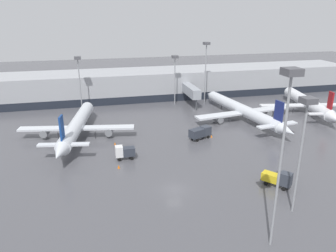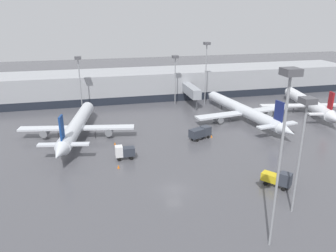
{
  "view_description": "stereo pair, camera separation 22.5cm",
  "coord_description": "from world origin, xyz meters",
  "px_view_note": "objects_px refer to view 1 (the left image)",
  "views": [
    {
      "loc": [
        -12.29,
        -45.96,
        28.11
      ],
      "look_at": [
        4.48,
        22.72,
        3.0
      ],
      "focal_mm": 35.0,
      "sensor_mm": 36.0,
      "label": 1
    },
    {
      "loc": [
        -12.07,
        -46.01,
        28.11
      ],
      "look_at": [
        4.48,
        22.72,
        3.0
      ],
      "focal_mm": 35.0,
      "sensor_mm": 36.0,
      "label": 2
    }
  ],
  "objects_px": {
    "apron_light_mast_3": "(286,115)",
    "apron_light_mast_2": "(206,56)",
    "service_truck_1": "(125,152)",
    "parked_jet_1": "(243,110)",
    "service_truck_2": "(200,132)",
    "apron_light_mast_4": "(78,68)",
    "service_truck_0": "(278,178)",
    "traffic_cone_1": "(119,167)",
    "parked_jet_2": "(308,103)",
    "traffic_cone_3": "(115,143)",
    "parked_jet_3": "(77,126)",
    "apron_light_mast_0": "(305,123)",
    "apron_light_mast_6": "(175,65)",
    "traffic_cone_2": "(211,136)"
  },
  "relations": [
    {
      "from": "apron_light_mast_3",
      "to": "apron_light_mast_2",
      "type": "bearing_deg",
      "value": 77.47
    },
    {
      "from": "service_truck_1",
      "to": "apron_light_mast_3",
      "type": "relative_size",
      "value": 0.17
    },
    {
      "from": "parked_jet_1",
      "to": "service_truck_2",
      "type": "height_order",
      "value": "parked_jet_1"
    },
    {
      "from": "service_truck_1",
      "to": "apron_light_mast_4",
      "type": "relative_size",
      "value": 0.24
    },
    {
      "from": "service_truck_0",
      "to": "traffic_cone_1",
      "type": "bearing_deg",
      "value": -156.53
    },
    {
      "from": "service_truck_2",
      "to": "parked_jet_1",
      "type": "bearing_deg",
      "value": 11.2
    },
    {
      "from": "parked_jet_2",
      "to": "service_truck_0",
      "type": "bearing_deg",
      "value": 149.8
    },
    {
      "from": "traffic_cone_3",
      "to": "apron_light_mast_2",
      "type": "relative_size",
      "value": 0.03
    },
    {
      "from": "parked_jet_2",
      "to": "apron_light_mast_4",
      "type": "distance_m",
      "value": 66.56
    },
    {
      "from": "apron_light_mast_2",
      "to": "parked_jet_3",
      "type": "bearing_deg",
      "value": -151.4
    },
    {
      "from": "service_truck_2",
      "to": "apron_light_mast_3",
      "type": "bearing_deg",
      "value": -117.73
    },
    {
      "from": "parked_jet_2",
      "to": "apron_light_mast_4",
      "type": "bearing_deg",
      "value": 86.63
    },
    {
      "from": "traffic_cone_1",
      "to": "traffic_cone_3",
      "type": "bearing_deg",
      "value": 88.46
    },
    {
      "from": "parked_jet_1",
      "to": "parked_jet_2",
      "type": "height_order",
      "value": "parked_jet_2"
    },
    {
      "from": "parked_jet_1",
      "to": "parked_jet_3",
      "type": "height_order",
      "value": "parked_jet_3"
    },
    {
      "from": "service_truck_0",
      "to": "apron_light_mast_3",
      "type": "height_order",
      "value": "apron_light_mast_3"
    },
    {
      "from": "service_truck_1",
      "to": "apron_light_mast_2",
      "type": "relative_size",
      "value": 0.2
    },
    {
      "from": "parked_jet_2",
      "to": "apron_light_mast_3",
      "type": "relative_size",
      "value": 1.54
    },
    {
      "from": "apron_light_mast_0",
      "to": "traffic_cone_3",
      "type": "bearing_deg",
      "value": 126.27
    },
    {
      "from": "parked_jet_2",
      "to": "parked_jet_3",
      "type": "distance_m",
      "value": 64.96
    },
    {
      "from": "parked_jet_2",
      "to": "service_truck_0",
      "type": "xyz_separation_m",
      "value": [
        -31.67,
        -36.32,
        -1.11
      ]
    },
    {
      "from": "service_truck_2",
      "to": "apron_light_mast_4",
      "type": "height_order",
      "value": "apron_light_mast_4"
    },
    {
      "from": "apron_light_mast_2",
      "to": "apron_light_mast_6",
      "type": "height_order",
      "value": "apron_light_mast_2"
    },
    {
      "from": "apron_light_mast_2",
      "to": "traffic_cone_2",
      "type": "bearing_deg",
      "value": -106.5
    },
    {
      "from": "apron_light_mast_2",
      "to": "traffic_cone_1",
      "type": "bearing_deg",
      "value": -128.39
    },
    {
      "from": "service_truck_2",
      "to": "traffic_cone_2",
      "type": "bearing_deg",
      "value": -18.73
    },
    {
      "from": "service_truck_1",
      "to": "parked_jet_3",
      "type": "bearing_deg",
      "value": -57.01
    },
    {
      "from": "service_truck_1",
      "to": "apron_light_mast_3",
      "type": "xyz_separation_m",
      "value": [
        14.96,
        -29.67,
        15.61
      ]
    },
    {
      "from": "apron_light_mast_0",
      "to": "apron_light_mast_3",
      "type": "distance_m",
      "value": 9.72
    },
    {
      "from": "parked_jet_2",
      "to": "traffic_cone_3",
      "type": "xyz_separation_m",
      "value": [
        -56.67,
        -11.57,
        -2.32
      ]
    },
    {
      "from": "traffic_cone_2",
      "to": "apron_light_mast_3",
      "type": "xyz_separation_m",
      "value": [
        -6.05,
        -36.67,
        16.89
      ]
    },
    {
      "from": "apron_light_mast_3",
      "to": "apron_light_mast_6",
      "type": "bearing_deg",
      "value": 85.65
    },
    {
      "from": "parked_jet_3",
      "to": "apron_light_mast_4",
      "type": "bearing_deg",
      "value": 7.74
    },
    {
      "from": "traffic_cone_1",
      "to": "apron_light_mast_3",
      "type": "height_order",
      "value": "apron_light_mast_3"
    },
    {
      "from": "traffic_cone_3",
      "to": "apron_light_mast_0",
      "type": "xyz_separation_m",
      "value": [
        23.27,
        -31.7,
        13.45
      ]
    },
    {
      "from": "traffic_cone_1",
      "to": "traffic_cone_2",
      "type": "height_order",
      "value": "traffic_cone_1"
    },
    {
      "from": "apron_light_mast_2",
      "to": "apron_light_mast_6",
      "type": "distance_m",
      "value": 9.89
    },
    {
      "from": "apron_light_mast_0",
      "to": "apron_light_mast_4",
      "type": "height_order",
      "value": "apron_light_mast_0"
    },
    {
      "from": "service_truck_2",
      "to": "traffic_cone_2",
      "type": "relative_size",
      "value": 9.09
    },
    {
      "from": "service_truck_1",
      "to": "service_truck_2",
      "type": "bearing_deg",
      "value": -159.83
    },
    {
      "from": "traffic_cone_1",
      "to": "apron_light_mast_0",
      "type": "bearing_deg",
      "value": -40.44
    },
    {
      "from": "service_truck_0",
      "to": "apron_light_mast_6",
      "type": "relative_size",
      "value": 0.31
    },
    {
      "from": "service_truck_1",
      "to": "apron_light_mast_3",
      "type": "bearing_deg",
      "value": 116.4
    },
    {
      "from": "parked_jet_2",
      "to": "service_truck_2",
      "type": "relative_size",
      "value": 6.04
    },
    {
      "from": "parked_jet_2",
      "to": "apron_light_mast_6",
      "type": "relative_size",
      "value": 2.27
    },
    {
      "from": "service_truck_1",
      "to": "apron_light_mast_3",
      "type": "distance_m",
      "value": 36.72
    },
    {
      "from": "traffic_cone_3",
      "to": "parked_jet_2",
      "type": "bearing_deg",
      "value": 11.54
    },
    {
      "from": "service_truck_0",
      "to": "apron_light_mast_0",
      "type": "distance_m",
      "value": 14.19
    },
    {
      "from": "service_truck_0",
      "to": "traffic_cone_2",
      "type": "distance_m",
      "value": 24.07
    },
    {
      "from": "service_truck_0",
      "to": "traffic_cone_2",
      "type": "relative_size",
      "value": 7.58
    }
  ]
}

